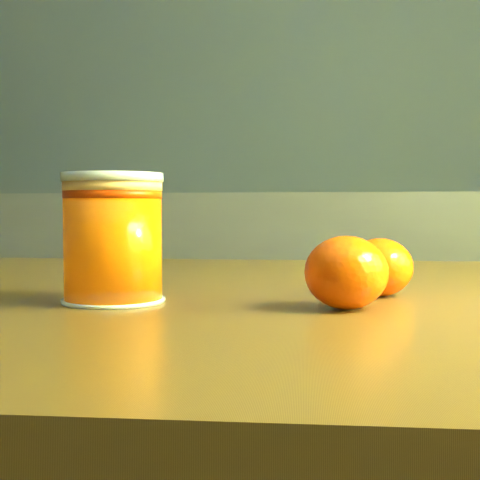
# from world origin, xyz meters

# --- Properties ---
(kitchen_counter) EXTENTS (3.15, 0.60, 0.90)m
(kitchen_counter) POSITION_xyz_m (0.00, 1.45, 0.45)
(kitchen_counter) COLOR #535358
(kitchen_counter) RESTS_ON ground
(table) EXTENTS (1.14, 0.86, 0.79)m
(table) POSITION_xyz_m (0.80, 0.17, 0.69)
(table) COLOR brown
(table) RESTS_ON ground
(juice_glass) EXTENTS (0.08, 0.08, 0.10)m
(juice_glass) POSITION_xyz_m (0.63, 0.07, 0.84)
(juice_glass) COLOR #E25A04
(juice_glass) RESTS_ON table
(orange_front) EXTENTS (0.07, 0.07, 0.06)m
(orange_front) POSITION_xyz_m (0.82, 0.08, 0.82)
(orange_front) COLOR #F95204
(orange_front) RESTS_ON table
(orange_back) EXTENTS (0.07, 0.07, 0.05)m
(orange_back) POSITION_xyz_m (0.84, 0.16, 0.81)
(orange_back) COLOR #F95204
(orange_back) RESTS_ON table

